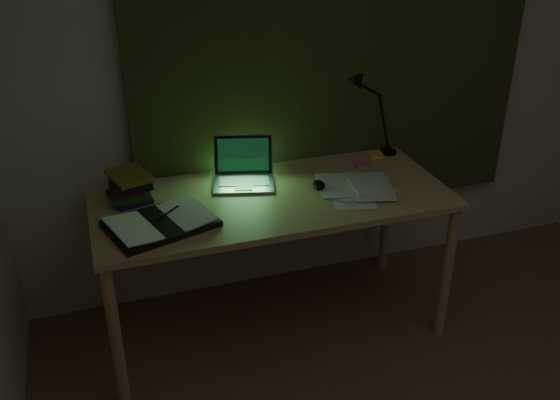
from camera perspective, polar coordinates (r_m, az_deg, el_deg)
The scene contains 11 objects.
wall_back at distance 3.41m, azimuth 4.93°, elevation 11.89°, with size 3.50×0.00×2.50m, color beige.
curtain at distance 3.33m, azimuth 5.35°, elevation 15.04°, with size 2.20×0.06×2.00m, color #32371B.
desk at distance 3.21m, azimuth -0.67°, elevation -5.86°, with size 1.72×0.75×0.78m, color tan, non-canonical shape.
laptop at distance 3.08m, azimuth -3.38°, elevation 3.14°, with size 0.30×0.34×0.22m, color #B1B1B5, non-canonical shape.
open_textbook at distance 2.79m, azimuth -10.87°, elevation -2.01°, with size 0.45×0.32×0.04m, color white, non-canonical shape.
book_stack at distance 3.04m, azimuth -13.63°, elevation 1.28°, with size 0.18×0.22×0.14m, color white, non-canonical shape.
loose_papers at distance 3.10m, azimuth 7.01°, elevation 1.16°, with size 0.32×0.34×0.02m, color silver, non-canonical shape.
mouse at distance 3.09m, azimuth 3.57°, elevation 1.37°, with size 0.06×0.10×0.04m, color black.
sticky_yellow at distance 3.49m, azimuth 8.74°, elevation 4.12°, with size 0.08×0.08×0.02m, color yellow.
sticky_pink at distance 3.37m, azimuth 7.47°, elevation 3.28°, with size 0.07×0.07×0.02m, color #E258A2.
desk_lamp at distance 3.46m, azimuth 10.17°, elevation 8.02°, with size 0.33×0.26×0.50m, color black, non-canonical shape.
Camera 1 is at (-1.29, -1.03, 2.15)m, focal length 40.00 mm.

